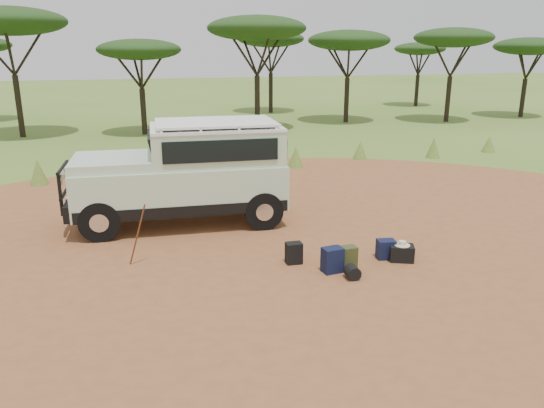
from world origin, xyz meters
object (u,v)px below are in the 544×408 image
object	(u,v)px
backpack_black	(294,253)
duffel_navy	(386,249)
backpack_olive	(348,258)
safari_vehicle	(188,175)
backpack_navy	(332,260)
hard_case	(402,253)
walking_staff	(137,235)

from	to	relation	value
backpack_black	duffel_navy	size ratio (longest dim) A/B	1.09
backpack_black	backpack_olive	size ratio (longest dim) A/B	0.95
safari_vehicle	backpack_navy	world-z (taller)	safari_vehicle
backpack_black	hard_case	size ratio (longest dim) A/B	0.93
walking_staff	backpack_olive	world-z (taller)	walking_staff
backpack_olive	hard_case	xyz separation A→B (m)	(1.28, 0.06, -0.07)
backpack_black	backpack_navy	xyz separation A→B (m)	(0.60, -0.65, 0.03)
backpack_olive	duffel_navy	xyz separation A→B (m)	(1.01, 0.27, -0.03)
backpack_navy	hard_case	size ratio (longest dim) A/B	1.06
backpack_navy	backpack_olive	world-z (taller)	backpack_navy
backpack_black	backpack_olive	xyz separation A→B (m)	(0.97, -0.58, 0.01)
backpack_olive	hard_case	bearing A→B (deg)	-0.65
backpack_navy	duffel_navy	xyz separation A→B (m)	(1.38, 0.35, -0.05)
hard_case	backpack_black	bearing A→B (deg)	-169.70
safari_vehicle	backpack_navy	size ratio (longest dim) A/B	10.56
backpack_black	backpack_olive	world-z (taller)	backpack_olive
backpack_black	hard_case	xyz separation A→B (m)	(2.24, -0.52, -0.05)
safari_vehicle	backpack_black	distance (m)	3.91
backpack_navy	duffel_navy	distance (m)	1.43
walking_staff	backpack_black	size ratio (longest dim) A/B	3.05
backpack_black	duffel_navy	xyz separation A→B (m)	(1.98, -0.30, -0.02)
walking_staff	backpack_black	xyz separation A→B (m)	(3.13, -0.82, -0.44)
safari_vehicle	duffel_navy	distance (m)	5.32
walking_staff	hard_case	size ratio (longest dim) A/B	2.82
duffel_navy	walking_staff	bearing A→B (deg)	177.47
hard_case	safari_vehicle	bearing A→B (deg)	159.06
backpack_olive	duffel_navy	world-z (taller)	backpack_olive
walking_staff	backpack_olive	distance (m)	4.35
duffel_navy	backpack_navy	bearing A→B (deg)	-156.10
walking_staff	backpack_black	bearing A→B (deg)	-79.63
backpack_navy	backpack_olive	xyz separation A→B (m)	(0.37, 0.07, -0.02)
duffel_navy	hard_case	world-z (taller)	duffel_navy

